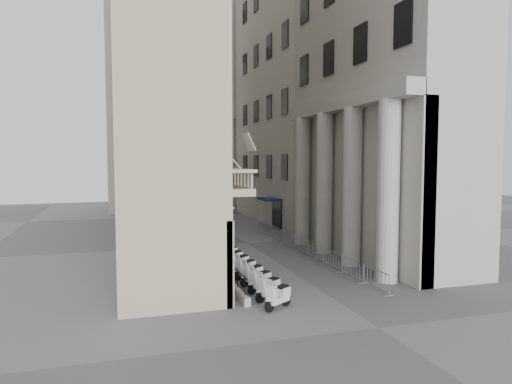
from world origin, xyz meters
TOP-DOWN VIEW (x-y plane):
  - ground at (0.00, 0.00)m, footprint 120.00×120.00m
  - left_building at (-7.50, 22.00)m, footprint 5.00×36.00m
  - right_building_far at (7.50, 32.00)m, footprint 5.00×20.00m
  - far_building at (0.00, 48.00)m, footprint 22.00×10.00m
  - iron_fence at (-4.30, 18.00)m, footprint 0.30×28.00m
  - blue_awning at (4.15, 26.00)m, footprint 1.60×3.00m
  - flag at (-4.00, 5.00)m, footprint 1.00×1.40m
  - scooter_0 at (-3.04, 3.37)m, footprint 1.49×1.21m
  - scooter_1 at (-3.04, 4.75)m, footprint 1.49×1.21m
  - scooter_2 at (-3.04, 6.12)m, footprint 1.49×1.21m
  - scooter_3 at (-3.04, 7.49)m, footprint 1.49×1.21m
  - scooter_4 at (-3.04, 8.87)m, footprint 1.49×1.21m
  - scooter_5 at (-3.04, 10.24)m, footprint 1.49×1.21m
  - scooter_6 at (-3.04, 11.62)m, footprint 1.49×1.21m
  - scooter_7 at (-3.04, 12.99)m, footprint 1.49×1.21m
  - scooter_8 at (-3.04, 14.37)m, footprint 1.49×1.21m
  - scooter_9 at (-3.04, 15.74)m, footprint 1.49×1.21m
  - scooter_10 at (-3.04, 17.11)m, footprint 1.49×1.21m
  - scooter_11 at (-3.04, 18.49)m, footprint 1.49×1.21m
  - barrier_0 at (2.80, 4.72)m, footprint 0.60×2.40m
  - barrier_1 at (2.80, 7.22)m, footprint 0.60×2.40m
  - barrier_2 at (2.80, 9.72)m, footprint 0.60×2.40m
  - barrier_3 at (2.80, 12.22)m, footprint 0.60×2.40m
  - barrier_4 at (2.80, 14.72)m, footprint 0.60×2.40m
  - barrier_5 at (2.80, 17.22)m, footprint 0.60×2.40m
  - barrier_6 at (2.80, 19.72)m, footprint 0.60×2.40m
  - barrier_7 at (2.80, 22.22)m, footprint 0.60×2.40m
  - security_tent at (-1.72, 23.76)m, footprint 4.39×4.39m
  - street_lamp at (-3.92, 22.27)m, footprint 2.46×0.87m
  - info_kiosk at (-3.48, 17.09)m, footprint 0.33×0.97m
  - pedestrian_a at (-1.16, 22.96)m, footprint 0.76×0.60m
  - pedestrian_b at (1.11, 30.81)m, footprint 0.92×0.73m
  - pedestrian_c at (-1.06, 29.26)m, footprint 0.92×0.74m

SIDE VIEW (x-z plane):
  - ground at x=0.00m, z-range 0.00..0.00m
  - iron_fence at x=-4.30m, z-range -0.70..0.70m
  - blue_awning at x=4.15m, z-range -1.50..1.50m
  - flag at x=-4.00m, z-range -4.10..4.10m
  - scooter_0 at x=-3.04m, z-range -0.75..0.75m
  - scooter_1 at x=-3.04m, z-range -0.75..0.75m
  - scooter_2 at x=-3.04m, z-range -0.75..0.75m
  - scooter_3 at x=-3.04m, z-range -0.75..0.75m
  - scooter_4 at x=-3.04m, z-range -0.75..0.75m
  - scooter_5 at x=-3.04m, z-range -0.75..0.75m
  - scooter_6 at x=-3.04m, z-range -0.75..0.75m
  - scooter_7 at x=-3.04m, z-range -0.75..0.75m
  - scooter_8 at x=-3.04m, z-range -0.75..0.75m
  - scooter_9 at x=-3.04m, z-range -0.75..0.75m
  - scooter_10 at x=-3.04m, z-range -0.75..0.75m
  - scooter_11 at x=-3.04m, z-range -0.75..0.75m
  - barrier_0 at x=2.80m, z-range -0.55..0.55m
  - barrier_1 at x=2.80m, z-range -0.55..0.55m
  - barrier_2 at x=2.80m, z-range -0.55..0.55m
  - barrier_3 at x=2.80m, z-range -0.55..0.55m
  - barrier_4 at x=2.80m, z-range -0.55..0.55m
  - barrier_5 at x=2.80m, z-range -0.55..0.55m
  - barrier_6 at x=2.80m, z-range -0.55..0.55m
  - barrier_7 at x=2.80m, z-range -0.55..0.55m
  - pedestrian_c at x=-1.06m, z-range 0.00..1.65m
  - pedestrian_b at x=1.11m, z-range 0.00..1.80m
  - pedestrian_a at x=-1.16m, z-range 0.00..1.81m
  - info_kiosk at x=-3.48m, z-range 0.01..2.07m
  - security_tent at x=-1.72m, z-range 1.20..4.77m
  - street_lamp at x=-3.92m, z-range 0.72..8.45m
  - far_building at x=0.00m, z-range 0.00..30.00m
  - left_building at x=-7.50m, z-range 0.00..34.00m
  - right_building_far at x=7.50m, z-range 0.00..44.00m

